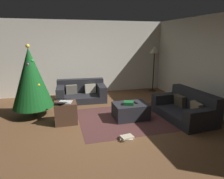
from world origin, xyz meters
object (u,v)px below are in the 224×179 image
(christmas_tree, at_px, (31,78))
(side_table, at_px, (66,113))
(couch_right, at_px, (186,108))
(laptop, at_px, (64,101))
(ottoman, at_px, (131,111))
(gift_box, at_px, (129,103))
(book_stack, at_px, (127,138))
(tv_remote, at_px, (136,103))
(couch_left, at_px, (81,92))
(corner_lamp, at_px, (154,53))

(christmas_tree, distance_m, side_table, 1.30)
(couch_right, height_order, laptop, couch_right)
(ottoman, bearing_deg, gift_box, -141.57)
(book_stack, bearing_deg, laptop, 136.05)
(ottoman, bearing_deg, tv_remote, 2.46)
(couch_left, bearing_deg, christmas_tree, 41.66)
(corner_lamp, bearing_deg, ottoman, -127.32)
(gift_box, xyz_separation_m, tv_remote, (0.21, 0.07, -0.03))
(side_table, distance_m, laptop, 0.32)
(couch_right, bearing_deg, christmas_tree, 68.38)
(book_stack, bearing_deg, corner_lamp, 56.24)
(ottoman, distance_m, corner_lamp, 3.23)
(gift_box, bearing_deg, couch_right, -12.43)
(couch_right, bearing_deg, corner_lamp, -12.66)
(side_table, relative_size, laptop, 1.06)
(tv_remote, xyz_separation_m, side_table, (-1.74, 0.13, -0.14))
(ottoman, bearing_deg, side_table, 175.04)
(ottoman, relative_size, book_stack, 2.77)
(gift_box, height_order, corner_lamp, corner_lamp)
(couch_left, bearing_deg, laptop, 75.31)
(christmas_tree, relative_size, side_table, 3.58)
(couch_left, height_order, ottoman, couch_left)
(christmas_tree, bearing_deg, couch_right, -18.06)
(couch_right, xyz_separation_m, side_table, (-2.97, 0.52, -0.01))
(gift_box, xyz_separation_m, christmas_tree, (-2.32, 0.91, 0.58))
(tv_remote, distance_m, laptop, 1.77)
(couch_left, xyz_separation_m, side_table, (-0.58, -1.79, 0.01))
(couch_left, height_order, tv_remote, couch_left)
(couch_left, xyz_separation_m, christmas_tree, (-1.37, -1.08, 0.76))
(tv_remote, height_order, corner_lamp, corner_lamp)
(gift_box, distance_m, corner_lamp, 3.23)
(tv_remote, bearing_deg, couch_right, -30.41)
(ottoman, distance_m, side_table, 1.61)
(ottoman, distance_m, book_stack, 1.14)
(christmas_tree, relative_size, book_stack, 6.08)
(gift_box, relative_size, laptop, 0.48)
(couch_left, bearing_deg, couch_right, 139.50)
(gift_box, height_order, laptop, laptop)
(couch_right, relative_size, book_stack, 5.35)
(christmas_tree, bearing_deg, gift_box, -21.41)
(couch_left, relative_size, christmas_tree, 0.86)
(couch_right, distance_m, side_table, 3.02)
(couch_right, xyz_separation_m, corner_lamp, (0.44, 2.75, 1.17))
(gift_box, relative_size, tv_remote, 1.48)
(ottoman, relative_size, corner_lamp, 0.50)
(couch_left, distance_m, book_stack, 3.02)
(gift_box, xyz_separation_m, book_stack, (-0.39, -0.97, -0.39))
(couch_left, height_order, couch_right, couch_right)
(couch_right, distance_m, gift_box, 1.49)
(couch_right, distance_m, tv_remote, 1.30)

